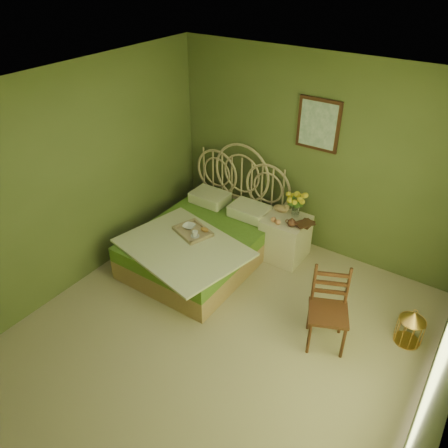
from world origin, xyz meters
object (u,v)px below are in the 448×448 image
Objects in this scene: nightstand at (286,233)px; bed at (204,240)px; birdcage at (411,327)px; chair at (332,304)px.

bed is at bearing -142.85° from nightstand.
nightstand reaches higher than birdcage.
chair is 2.18× the size of birdcage.
birdcage is at bearing 7.02° from chair.
nightstand reaches higher than chair.
nightstand is 2.49× the size of birdcage.
birdcage is at bearing 0.82° from bed.
chair is (1.93, -0.41, 0.21)m from bed.
nightstand is at bearing 37.15° from bed.
bed reaches higher than birdcage.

